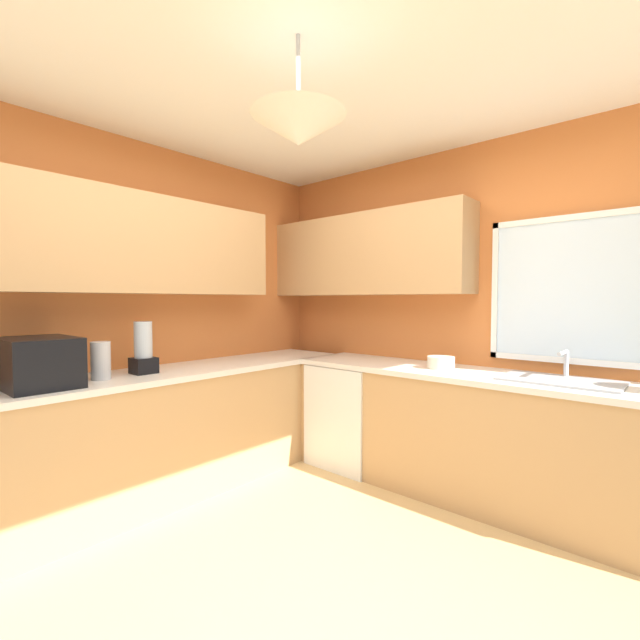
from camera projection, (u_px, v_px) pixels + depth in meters
name	position (u px, v px, depth m)	size (l,w,h in m)	color
ground_plane	(299.00, 593.00, 2.05)	(8.14, 8.14, 0.00)	tan
room_shell	(276.00, 236.00, 2.90)	(3.70, 3.82, 2.66)	#D17238
counter_run_left	(148.00, 436.00, 3.01)	(0.65, 3.43, 0.90)	tan
counter_run_back	(472.00, 434.00, 3.05)	(2.79, 0.65, 0.90)	tan
dishwasher	(353.00, 413.00, 3.70)	(0.60, 0.60, 0.85)	white
microwave	(38.00, 362.00, 2.49)	(0.48, 0.36, 0.29)	black
kettle	(101.00, 361.00, 2.73)	(0.12, 0.12, 0.24)	#B7B7BC
sink_assembly	(560.00, 380.00, 2.67)	(0.67, 0.40, 0.19)	#9EA0A5
bowl	(441.00, 362.00, 3.18)	(0.20, 0.20, 0.09)	beige
blender_appliance	(143.00, 350.00, 2.96)	(0.15, 0.15, 0.36)	black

